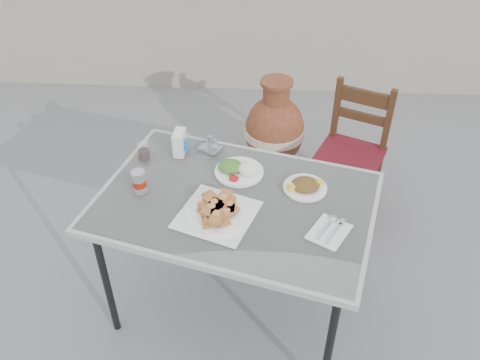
# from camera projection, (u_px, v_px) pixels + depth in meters

# --- Properties ---
(ground) EXTENTS (80.00, 80.00, 0.00)m
(ground) POSITION_uv_depth(u_px,v_px,m) (231.00, 291.00, 2.87)
(ground) COLOR slate
(ground) RESTS_ON ground
(cafe_table) EXTENTS (1.43, 1.15, 0.76)m
(cafe_table) POSITION_uv_depth(u_px,v_px,m) (235.00, 208.00, 2.36)
(cafe_table) COLOR black
(cafe_table) RESTS_ON ground
(pide_plate) EXTENTS (0.41, 0.41, 0.07)m
(pide_plate) POSITION_uv_depth(u_px,v_px,m) (217.00, 210.00, 2.22)
(pide_plate) COLOR white
(pide_plate) RESTS_ON cafe_table
(salad_rice_plate) EXTENTS (0.24, 0.24, 0.06)m
(salad_rice_plate) POSITION_uv_depth(u_px,v_px,m) (239.00, 169.00, 2.47)
(salad_rice_plate) COLOR white
(salad_rice_plate) RESTS_ON cafe_table
(salad_chopped_plate) EXTENTS (0.21, 0.21, 0.04)m
(salad_chopped_plate) POSITION_uv_depth(u_px,v_px,m) (305.00, 186.00, 2.37)
(salad_chopped_plate) COLOR white
(salad_chopped_plate) RESTS_ON cafe_table
(soda_can) EXTENTS (0.07, 0.07, 0.12)m
(soda_can) POSITION_uv_depth(u_px,v_px,m) (139.00, 182.00, 2.33)
(soda_can) COLOR silver
(soda_can) RESTS_ON cafe_table
(cola_glass) EXTENTS (0.06, 0.06, 0.09)m
(cola_glass) POSITION_uv_depth(u_px,v_px,m) (144.00, 153.00, 2.54)
(cola_glass) COLOR white
(cola_glass) RESTS_ON cafe_table
(napkin_holder) EXTENTS (0.07, 0.11, 0.13)m
(napkin_holder) POSITION_uv_depth(u_px,v_px,m) (180.00, 143.00, 2.57)
(napkin_holder) COLOR white
(napkin_holder) RESTS_ON cafe_table
(condiment_caddy) EXTENTS (0.14, 0.13, 0.08)m
(condiment_caddy) POSITION_uv_depth(u_px,v_px,m) (210.00, 146.00, 2.61)
(condiment_caddy) COLOR silver
(condiment_caddy) RESTS_ON cafe_table
(cutlery_napkin) EXTENTS (0.22, 0.23, 0.01)m
(cutlery_napkin) POSITION_uv_depth(u_px,v_px,m) (330.00, 229.00, 2.17)
(cutlery_napkin) COLOR white
(cutlery_napkin) RESTS_ON cafe_table
(chair) EXTENTS (0.50, 0.50, 0.86)m
(chair) POSITION_uv_depth(u_px,v_px,m) (351.00, 152.00, 3.16)
(chair) COLOR #3C2410
(chair) RESTS_ON ground
(terracotta_urn) EXTENTS (0.42, 0.42, 0.73)m
(terracotta_urn) POSITION_uv_depth(u_px,v_px,m) (274.00, 131.00, 3.54)
(terracotta_urn) COLOR brown
(terracotta_urn) RESTS_ON ground
(back_wall) EXTENTS (6.00, 0.25, 1.20)m
(back_wall) POSITION_uv_depth(u_px,v_px,m) (250.00, 21.00, 4.45)
(back_wall) COLOR #9C9882
(back_wall) RESTS_ON ground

